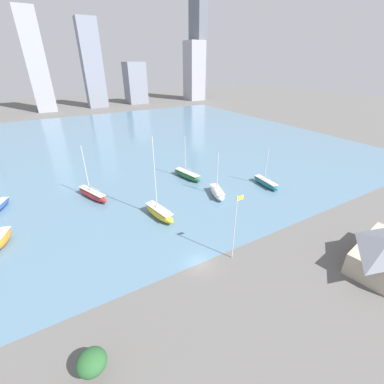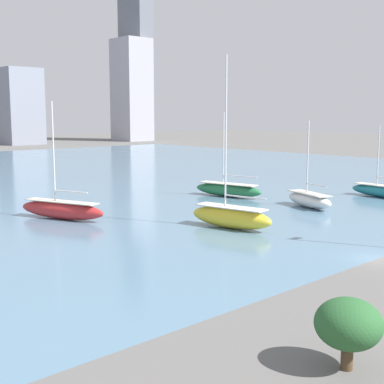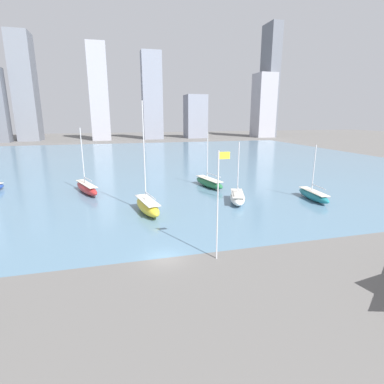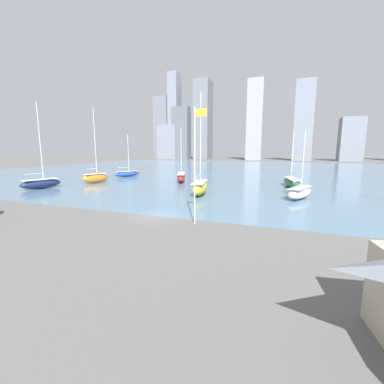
% 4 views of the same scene
% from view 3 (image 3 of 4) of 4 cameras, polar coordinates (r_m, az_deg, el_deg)
% --- Properties ---
extents(ground_plane, '(500.00, 500.00, 0.00)m').
position_cam_3_polar(ground_plane, '(32.85, -5.12, -12.41)').
color(ground_plane, '#605E5B').
extents(harbor_water, '(180.00, 140.00, 0.00)m').
position_cam_3_polar(harbor_water, '(100.17, -11.98, 5.58)').
color(harbor_water, slate).
rests_on(harbor_water, ground_plane).
extents(flag_pole, '(1.24, 0.14, 11.47)m').
position_cam_3_polar(flag_pole, '(30.48, 5.01, -1.97)').
color(flag_pole, silver).
rests_on(flag_pole, ground_plane).
extents(distant_city_skyline, '(201.46, 23.95, 74.50)m').
position_cam_3_polar(distant_city_skyline, '(199.63, -16.09, 17.10)').
color(distant_city_skyline, slate).
rests_on(distant_city_skyline, ground_plane).
extents(sailboat_green, '(4.47, 10.55, 11.46)m').
position_cam_3_polar(sailboat_green, '(63.62, 3.25, 1.83)').
color(sailboat_green, '#236B3D').
rests_on(sailboat_green, harbor_water).
extents(sailboat_white, '(4.94, 8.33, 10.45)m').
position_cam_3_polar(sailboat_white, '(52.59, 8.63, -1.03)').
color(sailboat_white, white).
rests_on(sailboat_white, harbor_water).
extents(sailboat_teal, '(2.82, 9.17, 9.79)m').
position_cam_3_polar(sailboat_teal, '(58.02, 22.11, -0.55)').
color(sailboat_teal, '#1E757F').
rests_on(sailboat_teal, harbor_water).
extents(sailboat_red, '(5.76, 10.87, 12.56)m').
position_cam_3_polar(sailboat_red, '(61.91, -19.45, 0.74)').
color(sailboat_red, '#B72828').
rests_on(sailboat_red, harbor_water).
extents(sailboat_yellow, '(3.98, 9.36, 16.86)m').
position_cam_3_polar(sailboat_yellow, '(46.84, -8.49, -2.64)').
color(sailboat_yellow, yellow).
rests_on(sailboat_yellow, harbor_water).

